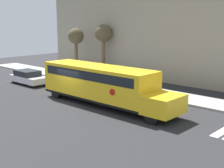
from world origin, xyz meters
TOP-DOWN VIEW (x-y plane):
  - ground_plane at (0.00, 0.00)m, footprint 60.00×60.00m
  - sidewalk_strip at (0.00, 6.50)m, footprint 44.00×3.00m
  - building_backdrop at (0.00, 13.00)m, footprint 32.00×4.00m
  - school_bus at (2.32, 0.93)m, footprint 11.71×2.57m
  - parked_car at (-8.33, 1.48)m, footprint 4.27×1.88m
  - tree_near_sidewalk at (-6.50, 10.14)m, footprint 1.93×1.93m
  - tree_far_sidewalk at (-9.89, 9.01)m, footprint 1.85×1.85m

SIDE VIEW (x-z plane):
  - ground_plane at x=0.00m, z-range 0.00..0.00m
  - sidewalk_strip at x=0.00m, z-range 0.00..0.15m
  - parked_car at x=-8.33m, z-range 0.00..1.34m
  - school_bus at x=2.32m, z-range 0.23..3.09m
  - tree_far_sidewalk at x=-9.89m, z-range 1.51..6.76m
  - tree_near_sidewalk at x=-6.50m, z-range 1.67..7.36m
  - building_backdrop at x=0.00m, z-range 0.00..12.79m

